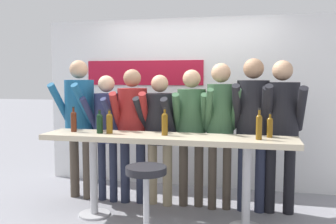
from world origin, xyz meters
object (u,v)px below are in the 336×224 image
(wine_bottle_1, at_px, (165,123))
(wine_bottle_3, at_px, (109,122))
(person_right, at_px, (220,118))
(person_center_left, at_px, (132,121))
(wine_bottle_0, at_px, (100,122))
(wine_bottle_4, at_px, (259,126))
(tasting_table, at_px, (166,149))
(person_left, at_px, (107,123))
(wine_bottle_2, at_px, (270,126))
(person_far_left, at_px, (79,113))
(person_far_right, at_px, (252,117))
(person_center, at_px, (159,126))
(person_rightmost, at_px, (281,120))
(person_center_right, at_px, (191,122))
(wine_bottle_5, at_px, (74,120))
(bar_stool, at_px, (146,192))

(wine_bottle_1, bearing_deg, wine_bottle_3, -178.96)
(person_right, bearing_deg, person_center_left, 168.87)
(wine_bottle_0, xyz_separation_m, wine_bottle_4, (1.75, -0.03, 0.02))
(tasting_table, relative_size, wine_bottle_4, 8.69)
(person_left, bearing_deg, wine_bottle_0, -64.46)
(person_center_left, xyz_separation_m, wine_bottle_2, (1.65, -0.40, 0.04))
(tasting_table, height_order, person_right, person_right)
(wine_bottle_1, bearing_deg, person_far_left, 156.99)
(person_center_left, height_order, person_far_right, person_far_right)
(person_center, distance_m, wine_bottle_0, 0.78)
(person_far_left, xyz_separation_m, person_left, (0.40, -0.04, -0.12))
(person_far_left, relative_size, person_rightmost, 1.01)
(person_far_right, relative_size, wine_bottle_1, 6.04)
(person_far_left, height_order, wine_bottle_4, person_far_left)
(person_center, bearing_deg, wine_bottle_4, -17.29)
(person_center_right, relative_size, wine_bottle_0, 6.31)
(person_left, relative_size, wine_bottle_4, 5.07)
(person_center_left, relative_size, wine_bottle_4, 5.31)
(person_center_left, xyz_separation_m, wine_bottle_5, (-0.55, -0.49, 0.05))
(person_far_left, bearing_deg, wine_bottle_1, -12.64)
(person_center, bearing_deg, wine_bottle_0, -127.49)
(wine_bottle_4, bearing_deg, wine_bottle_1, 176.80)
(bar_stool, xyz_separation_m, person_left, (-0.84, 1.08, 0.51))
(wine_bottle_5, bearing_deg, bar_stool, -29.77)
(person_left, distance_m, person_center_right, 1.09)
(tasting_table, height_order, wine_bottle_1, wine_bottle_1)
(person_far_left, bearing_deg, person_left, 4.43)
(tasting_table, xyz_separation_m, wine_bottle_2, (1.09, 0.12, 0.27))
(person_right, distance_m, wine_bottle_1, 0.76)
(person_right, bearing_deg, person_center_right, 162.62)
(person_center_left, relative_size, wine_bottle_5, 5.83)
(tasting_table, height_order, person_center_left, person_center_left)
(person_far_left, distance_m, person_rightmost, 2.54)
(person_center_right, xyz_separation_m, person_right, (0.36, -0.04, 0.06))
(wine_bottle_1, bearing_deg, wine_bottle_2, 5.45)
(person_right, bearing_deg, wine_bottle_5, -174.98)
(wine_bottle_0, relative_size, wine_bottle_4, 0.84)
(person_far_left, height_order, wine_bottle_1, person_far_left)
(person_center_right, distance_m, wine_bottle_1, 0.59)
(person_right, height_order, person_far_right, person_far_right)
(person_center, relative_size, wine_bottle_5, 5.59)
(wine_bottle_4, height_order, wine_bottle_5, wine_bottle_4)
(person_right, xyz_separation_m, wine_bottle_0, (-1.31, -0.54, -0.02))
(person_rightmost, xyz_separation_m, wine_bottle_2, (-0.14, -0.44, -0.02))
(person_rightmost, distance_m, wine_bottle_3, 1.97)
(person_far_right, distance_m, wine_bottle_4, 0.59)
(person_center_right, xyz_separation_m, wine_bottle_4, (0.80, -0.61, 0.06))
(tasting_table, bearing_deg, wine_bottle_2, 6.10)
(person_center_right, bearing_deg, wine_bottle_0, -154.81)
(person_left, relative_size, person_right, 0.92)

